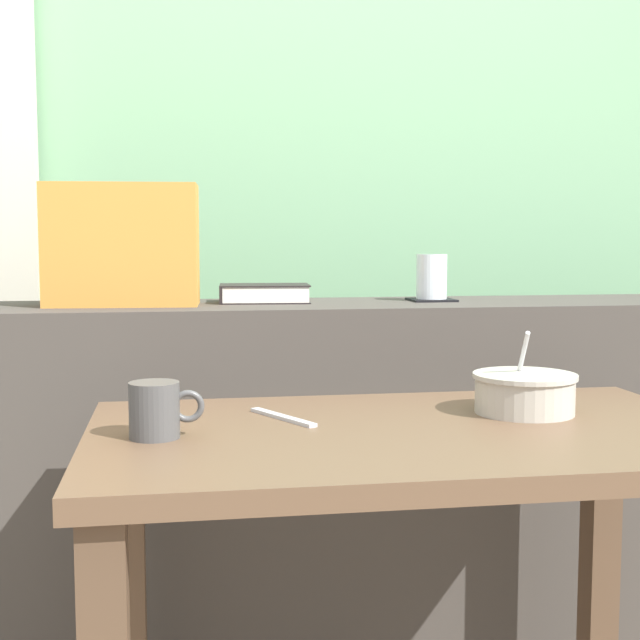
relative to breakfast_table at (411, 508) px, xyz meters
The scene contains 10 objects.
outdoor_backdrop 1.44m from the breakfast_table, 91.00° to the left, with size 4.80×0.08×2.80m, color #7AAD7F.
dark_console_ledge 0.61m from the breakfast_table, 92.03° to the left, with size 2.80×0.35×0.88m, color #423D38.
breakfast_table is the anchor object (origin of this frame).
coaster_square 0.71m from the breakfast_table, 70.78° to the left, with size 0.10×0.10×0.01m, color black.
juice_glass 0.73m from the breakfast_table, 70.78° to the left, with size 0.07×0.07×0.10m.
closed_book 0.72m from the breakfast_table, 105.25° to the left, with size 0.21×0.14×0.04m.
throw_pillow 0.87m from the breakfast_table, 129.05° to the left, with size 0.32×0.14×0.26m, color #D18938.
soup_bowl 0.29m from the breakfast_table, 19.68° to the left, with size 0.18×0.18×0.15m.
fork_utensil 0.26m from the breakfast_table, 153.39° to the left, with size 0.02×0.17×0.01m, color silver.
ceramic_mug 0.44m from the breakfast_table, behind, with size 0.11×0.08×0.08m.
Camera 1 is at (-0.34, -1.36, 1.03)m, focal length 48.72 mm.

